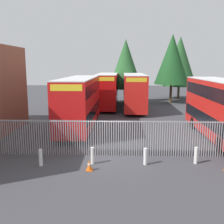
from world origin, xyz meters
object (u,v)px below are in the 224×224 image
at_px(double_decker_bus_behind_fence_left, 80,101).
at_px(bollard_near_left, 41,157).
at_px(double_decker_bus_far_back, 134,90).
at_px(bollard_near_right, 145,156).
at_px(double_decker_bus_near_gate, 221,107).
at_px(bollard_center_front, 92,156).
at_px(traffic_cone_by_gate, 89,165).
at_px(bollard_far_right, 196,155).
at_px(double_decker_bus_behind_fence_right, 108,89).

xyz_separation_m(double_decker_bus_behind_fence_left, bollard_near_left, (-0.76, -8.96, -1.95)).
bearing_deg(double_decker_bus_far_back, bollard_near_right, -90.50).
bearing_deg(bollard_near_right, double_decker_bus_near_gate, 43.08).
height_order(double_decker_bus_behind_fence_left, bollard_center_front, double_decker_bus_behind_fence_left).
relative_size(double_decker_bus_behind_fence_left, bollard_center_front, 11.38).
bearing_deg(traffic_cone_by_gate, bollard_far_right, 11.85).
height_order(bollard_near_right, bollard_far_right, same).
bearing_deg(bollard_near_left, bollard_center_front, 7.87).
xyz_separation_m(bollard_center_front, traffic_cone_by_gate, (-0.06, -0.96, -0.19)).
bearing_deg(bollard_center_front, double_decker_bus_near_gate, 32.04).
bearing_deg(bollard_far_right, double_decker_bus_near_gate, 59.26).
xyz_separation_m(bollard_far_right, traffic_cone_by_gate, (-5.86, -1.23, -0.19)).
bearing_deg(double_decker_bus_behind_fence_left, bollard_center_front, -76.55).
relative_size(bollard_near_left, bollard_center_front, 1.00).
bearing_deg(double_decker_bus_behind_fence_right, bollard_near_right, -80.96).
distance_m(double_decker_bus_near_gate, bollard_center_front, 10.77).
bearing_deg(bollard_far_right, traffic_cone_by_gate, -168.15).
xyz_separation_m(double_decker_bus_near_gate, double_decker_bus_behind_fence_right, (-9.25, 14.58, 0.00)).
relative_size(double_decker_bus_behind_fence_left, double_decker_bus_behind_fence_right, 1.00).
xyz_separation_m(double_decker_bus_behind_fence_left, bollard_far_right, (7.85, -8.31, -1.95)).
distance_m(double_decker_bus_behind_fence_left, double_decker_bus_behind_fence_right, 11.76).
distance_m(double_decker_bus_near_gate, bollard_near_left, 13.37).
height_order(double_decker_bus_near_gate, bollard_far_right, double_decker_bus_near_gate).
bearing_deg(bollard_near_left, double_decker_bus_behind_fence_right, 82.98).
height_order(bollard_near_left, bollard_far_right, same).
distance_m(double_decker_bus_behind_fence_right, bollard_near_right, 20.57).
xyz_separation_m(bollard_near_left, bollard_near_right, (5.75, 0.36, 0.00)).
relative_size(double_decker_bus_far_back, bollard_center_front, 11.38).
distance_m(double_decker_bus_near_gate, bollard_far_right, 6.52).
distance_m(bollard_near_right, bollard_far_right, 2.87).
distance_m(double_decker_bus_far_back, bollard_far_right, 18.53).
relative_size(double_decker_bus_behind_fence_right, bollard_far_right, 11.38).
bearing_deg(double_decker_bus_behind_fence_left, traffic_cone_by_gate, -78.20).
relative_size(double_decker_bus_near_gate, double_decker_bus_far_back, 1.00).
bearing_deg(double_decker_bus_near_gate, traffic_cone_by_gate, -143.96).
height_order(double_decker_bus_behind_fence_left, bollard_near_right, double_decker_bus_behind_fence_left).
bearing_deg(double_decker_bus_behind_fence_right, bollard_center_front, -89.22).
bearing_deg(double_decker_bus_behind_fence_left, bollard_near_left, -94.85).
bearing_deg(bollard_near_left, bollard_near_right, 3.61).
bearing_deg(bollard_near_right, bollard_center_front, 179.49).
bearing_deg(traffic_cone_by_gate, bollard_near_right, 17.26).
xyz_separation_m(bollard_near_left, bollard_far_right, (8.61, 0.66, 0.00)).
relative_size(bollard_center_front, bollard_far_right, 1.00).
xyz_separation_m(double_decker_bus_far_back, bollard_near_right, (-0.16, -18.53, -1.95)).
height_order(bollard_center_front, bollard_near_right, same).
height_order(double_decker_bus_near_gate, double_decker_bus_behind_fence_left, same).
bearing_deg(bollard_center_front, double_decker_bus_behind_fence_left, 103.45).
height_order(bollard_near_left, bollard_center_front, same).
height_order(double_decker_bus_near_gate, bollard_center_front, double_decker_bus_near_gate).
bearing_deg(double_decker_bus_near_gate, bollard_near_right, -136.92).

